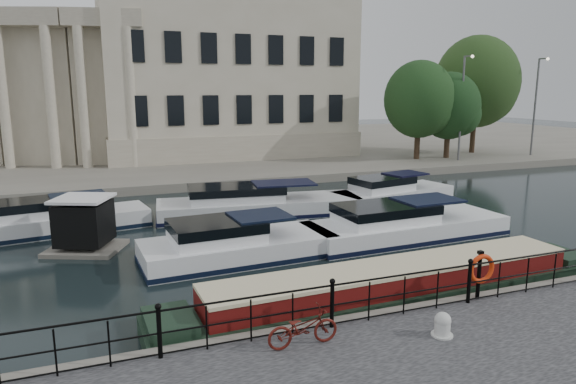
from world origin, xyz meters
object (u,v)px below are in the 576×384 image
object	(u,v)px
harbour_hut	(84,226)
narrowboat	(396,292)
life_ring_post	(481,270)
mooring_bollard	(443,325)
bicycle	(303,328)

from	to	relation	value
harbour_hut	narrowboat	bearing A→B (deg)	-21.94
narrowboat	harbour_hut	xyz separation A→B (m)	(-8.41, 8.59, 0.59)
life_ring_post	mooring_bollard	bearing A→B (deg)	-148.53
life_ring_post	narrowboat	world-z (taller)	life_ring_post
bicycle	mooring_bollard	bearing A→B (deg)	-102.54
life_ring_post	narrowboat	xyz separation A→B (m)	(-1.59, 1.59, -1.02)
life_ring_post	harbour_hut	xyz separation A→B (m)	(-10.00, 10.18, -0.44)
mooring_bollard	life_ring_post	world-z (taller)	life_ring_post
bicycle	mooring_bollard	world-z (taller)	bicycle
mooring_bollard	harbour_hut	distance (m)	13.92
harbour_hut	bicycle	bearing A→B (deg)	-43.54
mooring_bollard	life_ring_post	xyz separation A→B (m)	(2.25, 1.38, 0.57)
life_ring_post	bicycle	bearing A→B (deg)	-172.86
bicycle	narrowboat	bearing A→B (deg)	-59.62
bicycle	life_ring_post	bearing A→B (deg)	-83.04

